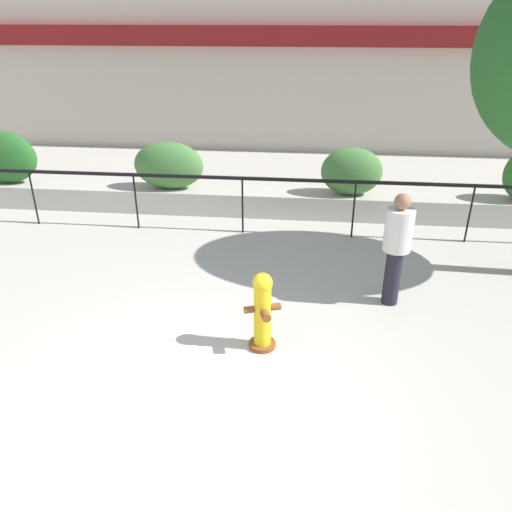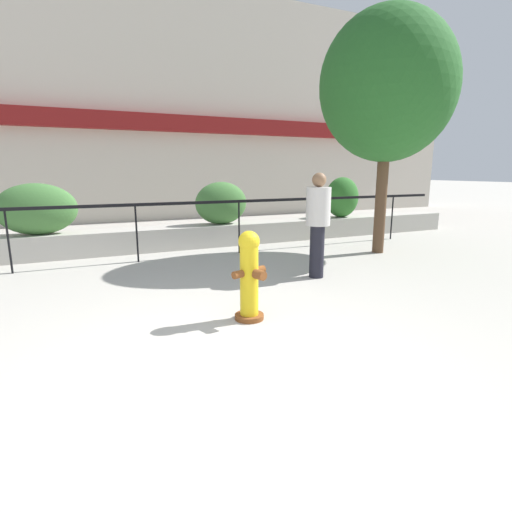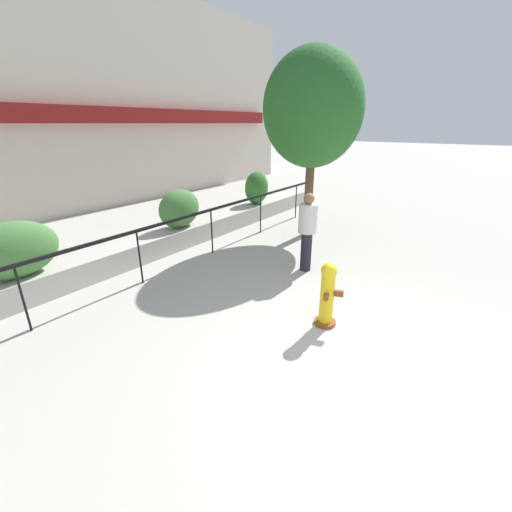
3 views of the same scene
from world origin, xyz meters
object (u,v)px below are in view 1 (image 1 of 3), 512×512
Objects in this scene: hedge_bush_0 at (2,157)px; hedge_bush_1 at (169,165)px; fire_hydrant at (263,311)px; hedge_bush_2 at (352,171)px; pedestrian at (397,243)px.

hedge_bush_0 is 1.06× the size of hedge_bush_1.
hedge_bush_2 is at bearing 73.96° from fire_hydrant.
hedge_bush_0 is 7.92m from fire_hydrant.
hedge_bush_2 is (7.64, 0.00, -0.09)m from hedge_bush_0.
fire_hydrant is (2.49, -4.83, -0.46)m from hedge_bush_1.
hedge_bush_0 reaches higher than hedge_bush_2.
fire_hydrant is 2.28m from pedestrian.
pedestrian is (0.42, -3.52, -0.01)m from hedge_bush_2.
hedge_bush_0 is at bearing 180.00° from hedge_bush_1.
hedge_bush_0 is 0.92× the size of pedestrian.
pedestrian is at bearing -23.57° from hedge_bush_0.
hedge_bush_1 is 5.55m from pedestrian.
hedge_bush_1 is 1.19× the size of hedge_bush_2.
hedge_bush_0 reaches higher than hedge_bush_1.
hedge_bush_2 is 3.54m from pedestrian.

